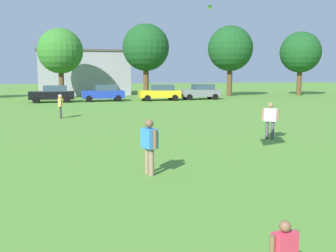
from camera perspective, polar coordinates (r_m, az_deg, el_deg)
ground_plane at (r=31.46m, az=-12.81°, el=2.34°), size 160.00×160.00×0.00m
child_kite_flyer at (r=5.46m, az=16.65°, el=-17.09°), size 0.46×0.24×0.99m
adult_bystander at (r=10.90m, az=-2.76°, el=-2.37°), size 0.44×0.72×1.59m
bystander_near_trees at (r=17.50m, az=14.76°, el=1.24°), size 0.65×0.54×1.60m
bystander_midfield at (r=25.76m, az=-15.51°, el=3.12°), size 0.29×0.73×1.53m
parked_car_black_0 at (r=40.21m, az=-16.55°, el=4.56°), size 4.30×2.02×1.68m
parked_car_blue_1 at (r=40.71m, az=-9.40°, el=4.82°), size 4.30×2.02×1.68m
parked_car_yellow_2 at (r=41.16m, az=-1.15°, el=4.95°), size 4.30×2.02×1.68m
parked_car_gray_3 at (r=43.10m, az=4.81°, el=5.05°), size 4.30×2.02×1.68m
tree_center_left at (r=46.07m, az=-15.52°, el=10.53°), size 5.06×5.06×7.89m
tree_center_right at (r=47.58m, az=-3.27°, el=11.39°), size 5.61×5.61×8.75m
tree_right at (r=49.88m, az=9.12°, el=11.13°), size 5.60×5.60×8.73m
tree_far_right at (r=54.06m, az=18.85°, el=10.17°), size 5.27×5.27×8.21m
house_left at (r=54.40m, az=-12.13°, el=7.67°), size 12.10×7.11×5.91m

